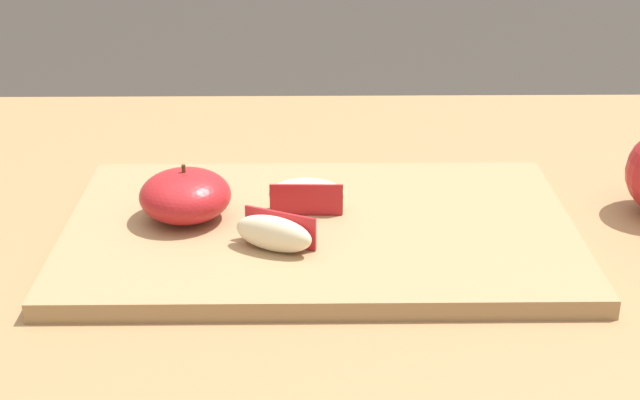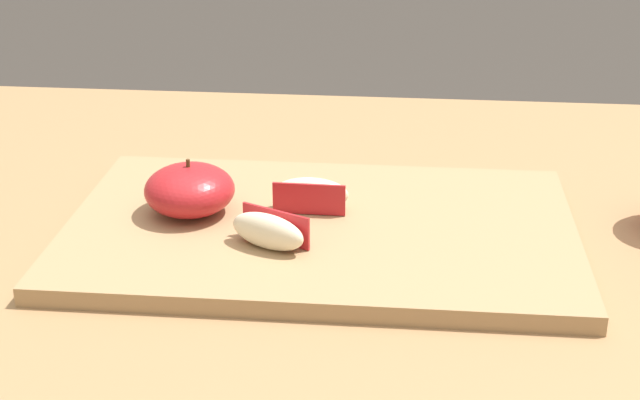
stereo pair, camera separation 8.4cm
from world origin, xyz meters
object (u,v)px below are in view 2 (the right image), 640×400
(apple_half_skin_up, at_px, (188,190))
(cutting_board, at_px, (320,228))
(apple_wedge_middle, at_px, (267,231))
(apple_wedge_back, at_px, (309,194))

(apple_half_skin_up, bearing_deg, cutting_board, -2.59)
(apple_wedge_middle, bearing_deg, apple_half_skin_up, 142.04)
(cutting_board, height_order, apple_wedge_back, apple_wedge_back)
(cutting_board, xyz_separation_m, apple_half_skin_up, (-0.12, 0.01, 0.03))
(cutting_board, bearing_deg, apple_wedge_back, 117.62)
(apple_half_skin_up, distance_m, apple_wedge_middle, 0.10)
(apple_wedge_back, height_order, apple_wedge_middle, same)
(cutting_board, xyz_separation_m, apple_wedge_middle, (-0.04, -0.06, 0.02))
(apple_half_skin_up, relative_size, apple_wedge_middle, 1.13)
(apple_half_skin_up, relative_size, apple_wedge_back, 1.17)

